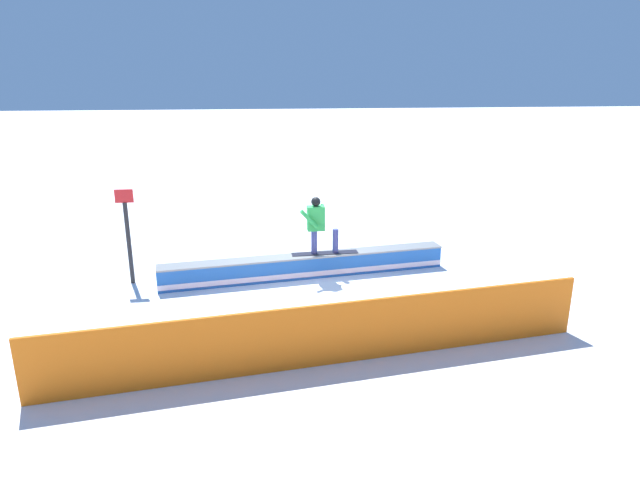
# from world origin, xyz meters

# --- Properties ---
(ground_plane) EXTENTS (120.00, 120.00, 0.00)m
(ground_plane) POSITION_xyz_m (0.00, 0.00, 0.00)
(ground_plane) COLOR white
(grind_box) EXTENTS (6.84, 1.48, 0.55)m
(grind_box) POSITION_xyz_m (0.00, 0.00, 0.25)
(grind_box) COLOR blue
(grind_box) RESTS_ON ground_plane
(snowboarder) EXTENTS (1.60, 0.45, 1.38)m
(snowboarder) POSITION_xyz_m (-0.31, -0.06, 1.29)
(snowboarder) COLOR #1E202D
(snowboarder) RESTS_ON grind_box
(safety_fence) EXTENTS (9.27, 1.44, 1.10)m
(safety_fence) POSITION_xyz_m (0.00, 4.14, 0.55)
(safety_fence) COLOR orange
(safety_fence) RESTS_ON ground_plane
(trail_marker) EXTENTS (0.40, 0.10, 2.21)m
(trail_marker) POSITION_xyz_m (4.03, -0.05, 1.18)
(trail_marker) COLOR #262628
(trail_marker) RESTS_ON ground_plane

